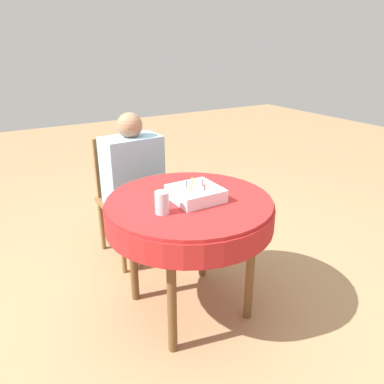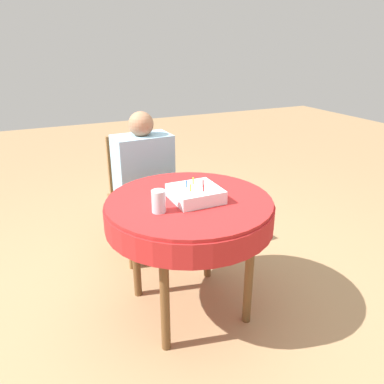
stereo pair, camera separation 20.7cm
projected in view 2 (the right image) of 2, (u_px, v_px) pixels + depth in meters
ground_plane at (190, 307)px, 2.37m from camera, size 12.00×12.00×0.00m
dining_table at (189, 214)px, 2.13m from camera, size 0.95×0.95×0.74m
chair at (141, 190)px, 2.91m from camera, size 0.48×0.48×0.90m
person at (144, 172)px, 2.76m from camera, size 0.42×0.36×1.11m
birthday_cake at (195, 194)px, 2.07m from camera, size 0.26×0.26×0.11m
drinking_glass at (159, 201)px, 1.92m from camera, size 0.07×0.07×0.12m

